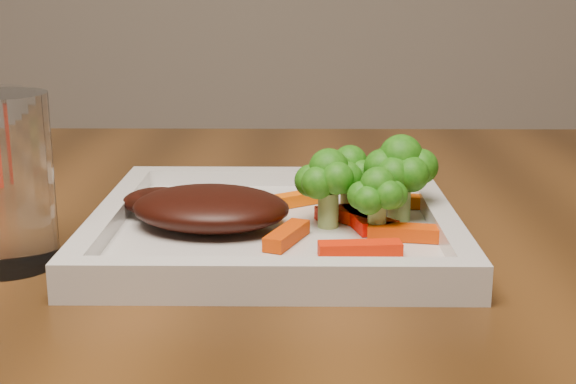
{
  "coord_description": "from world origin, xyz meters",
  "views": [
    {
      "loc": [
        0.31,
        -0.59,
        0.94
      ],
      "look_at": [
        0.31,
        -0.0,
        0.79
      ],
      "focal_mm": 50.0,
      "sensor_mm": 36.0,
      "label": 1
    }
  ],
  "objects_px": {
    "spice_shaker": "(2,133)",
    "drinking_glass": "(1,181)",
    "steak": "(211,208)",
    "plate": "(275,231)"
  },
  "relations": [
    {
      "from": "steak",
      "to": "drinking_glass",
      "type": "height_order",
      "value": "drinking_glass"
    },
    {
      "from": "spice_shaker",
      "to": "drinking_glass",
      "type": "relative_size",
      "value": 0.77
    },
    {
      "from": "plate",
      "to": "drinking_glass",
      "type": "distance_m",
      "value": 0.2
    },
    {
      "from": "spice_shaker",
      "to": "drinking_glass",
      "type": "distance_m",
      "value": 0.27
    },
    {
      "from": "drinking_glass",
      "to": "steak",
      "type": "bearing_deg",
      "value": 20.58
    },
    {
      "from": "steak",
      "to": "spice_shaker",
      "type": "distance_m",
      "value": 0.31
    },
    {
      "from": "spice_shaker",
      "to": "drinking_glass",
      "type": "height_order",
      "value": "drinking_glass"
    },
    {
      "from": "plate",
      "to": "drinking_glass",
      "type": "height_order",
      "value": "drinking_glass"
    },
    {
      "from": "plate",
      "to": "steak",
      "type": "distance_m",
      "value": 0.05
    },
    {
      "from": "steak",
      "to": "drinking_glass",
      "type": "relative_size",
      "value": 1.0
    }
  ]
}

